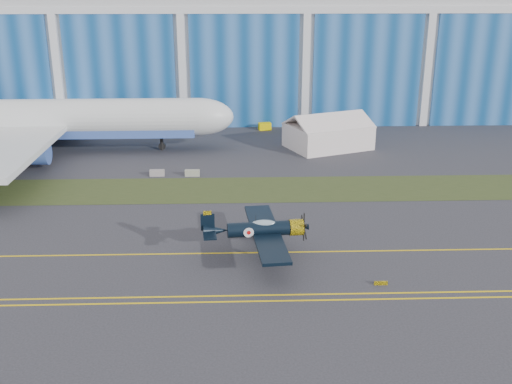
{
  "coord_description": "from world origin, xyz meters",
  "views": [
    {
      "loc": [
        9.42,
        -58.54,
        25.2
      ],
      "look_at": [
        11.51,
        3.15,
        3.47
      ],
      "focal_mm": 42.0,
      "sensor_mm": 36.0,
      "label": 1
    }
  ],
  "objects_px": {
    "warbird": "(259,229)",
    "jetliner": "(36,77)",
    "tent": "(328,130)",
    "shipping_container": "(168,124)",
    "tug": "(265,126)"
  },
  "relations": [
    {
      "from": "tug",
      "to": "warbird",
      "type": "bearing_deg",
      "value": -101.77
    },
    {
      "from": "shipping_container",
      "to": "tug",
      "type": "distance_m",
      "value": 17.36
    },
    {
      "from": "warbird",
      "to": "tug",
      "type": "distance_m",
      "value": 52.75
    },
    {
      "from": "tug",
      "to": "shipping_container",
      "type": "bearing_deg",
      "value": 173.03
    },
    {
      "from": "warbird",
      "to": "jetliner",
      "type": "xyz_separation_m",
      "value": [
        -32.35,
        39.45,
        8.77
      ]
    },
    {
      "from": "jetliner",
      "to": "tug",
      "type": "relative_size",
      "value": 30.74
    },
    {
      "from": "jetliner",
      "to": "warbird",
      "type": "bearing_deg",
      "value": -51.1
    },
    {
      "from": "jetliner",
      "to": "shipping_container",
      "type": "height_order",
      "value": "jetliner"
    },
    {
      "from": "jetliner",
      "to": "shipping_container",
      "type": "bearing_deg",
      "value": 34.68
    },
    {
      "from": "tent",
      "to": "shipping_container",
      "type": "xyz_separation_m",
      "value": [
        -26.86,
        12.16,
        -1.56
      ]
    },
    {
      "from": "jetliner",
      "to": "tug",
      "type": "distance_m",
      "value": 39.35
    },
    {
      "from": "jetliner",
      "to": "shipping_container",
      "type": "distance_m",
      "value": 24.4
    },
    {
      "from": "shipping_container",
      "to": "jetliner",
      "type": "bearing_deg",
      "value": -151.34
    },
    {
      "from": "jetliner",
      "to": "tent",
      "type": "relative_size",
      "value": 4.54
    },
    {
      "from": "warbird",
      "to": "jetliner",
      "type": "relative_size",
      "value": 0.22
    }
  ]
}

